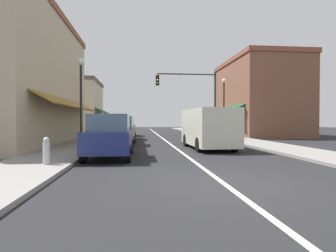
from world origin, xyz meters
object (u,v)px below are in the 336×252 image
(parked_car_second_left, at_px, (120,131))
(parked_car_far_left, at_px, (126,127))
(parked_car_nearest_left, at_px, (110,136))
(parked_car_third_left, at_px, (124,129))
(fire_hydrant, at_px, (46,151))
(street_lamp_left_near, at_px, (81,88))
(traffic_signal_mast_arm, at_px, (195,92))
(street_lamp_right_mid, at_px, (224,99))
(van_in_lane, at_px, (208,127))

(parked_car_second_left, bearing_deg, parked_car_far_left, 91.92)
(parked_car_far_left, bearing_deg, parked_car_nearest_left, -89.84)
(parked_car_third_left, xyz_separation_m, fire_hydrant, (-1.77, -13.09, -0.33))
(parked_car_second_left, xyz_separation_m, street_lamp_left_near, (-1.78, -2.70, 2.29))
(traffic_signal_mast_arm, distance_m, street_lamp_right_mid, 2.77)
(parked_car_nearest_left, xyz_separation_m, street_lamp_right_mid, (8.28, 11.23, 2.48))
(street_lamp_left_near, bearing_deg, fire_hydrant, -90.16)
(street_lamp_left_near, xyz_separation_m, street_lamp_right_mid, (10.03, 8.14, 0.19))
(parked_car_second_left, bearing_deg, fire_hydrant, -101.16)
(fire_hydrant, bearing_deg, parked_car_nearest_left, 52.38)
(parked_car_nearest_left, distance_m, van_in_lane, 5.82)
(street_lamp_right_mid, bearing_deg, street_lamp_left_near, -140.92)
(van_in_lane, height_order, fire_hydrant, van_in_lane)
(parked_car_nearest_left, bearing_deg, parked_car_second_left, 90.23)
(street_lamp_right_mid, bearing_deg, traffic_signal_mast_arm, 142.40)
(traffic_signal_mast_arm, xyz_separation_m, street_lamp_right_mid, (2.13, -1.64, -0.67))
(parked_car_far_left, xyz_separation_m, street_lamp_left_near, (-1.68, -12.75, 2.29))
(parked_car_third_left, height_order, street_lamp_right_mid, street_lamp_right_mid)
(street_lamp_left_near, relative_size, street_lamp_right_mid, 0.93)
(parked_car_second_left, distance_m, traffic_signal_mast_arm, 9.88)
(parked_car_nearest_left, bearing_deg, street_lamp_left_near, 120.03)
(parked_car_third_left, xyz_separation_m, parked_car_far_left, (-0.08, 5.02, 0.00))
(fire_hydrant, bearing_deg, parked_car_second_left, 77.49)
(parked_car_second_left, relative_size, fire_hydrant, 4.76)
(parked_car_third_left, relative_size, street_lamp_right_mid, 0.83)
(street_lamp_right_mid, distance_m, fire_hydrant, 17.07)
(traffic_signal_mast_arm, bearing_deg, parked_car_second_left, -130.82)
(parked_car_nearest_left, xyz_separation_m, traffic_signal_mast_arm, (6.15, 12.87, 3.15))
(parked_car_second_left, xyz_separation_m, parked_car_far_left, (-0.10, 10.04, 0.00))
(parked_car_far_left, relative_size, van_in_lane, 0.78)
(parked_car_far_left, bearing_deg, street_lamp_right_mid, -28.94)
(parked_car_nearest_left, bearing_deg, parked_car_third_left, 90.47)
(parked_car_nearest_left, relative_size, fire_hydrant, 4.73)
(parked_car_nearest_left, relative_size, van_in_lane, 0.79)
(street_lamp_left_near, distance_m, fire_hydrant, 5.97)
(parked_car_third_left, bearing_deg, van_in_lane, -56.28)
(parked_car_nearest_left, relative_size, parked_car_third_left, 0.99)
(traffic_signal_mast_arm, bearing_deg, parked_car_far_left, 154.55)
(parked_car_second_left, height_order, parked_car_third_left, same)
(parked_car_nearest_left, xyz_separation_m, street_lamp_left_near, (-1.75, 3.08, 2.29))
(van_in_lane, xyz_separation_m, street_lamp_right_mid, (3.41, 8.07, 2.21))
(parked_car_third_left, height_order, street_lamp_left_near, street_lamp_left_near)
(parked_car_far_left, relative_size, traffic_signal_mast_arm, 0.70)
(traffic_signal_mast_arm, distance_m, fire_hydrant, 17.45)
(parked_car_third_left, height_order, traffic_signal_mast_arm, traffic_signal_mast_arm)
(parked_car_second_left, height_order, fire_hydrant, parked_car_second_left)
(parked_car_third_left, relative_size, street_lamp_left_near, 0.88)
(parked_car_nearest_left, xyz_separation_m, parked_car_third_left, (0.01, 10.81, 0.00))
(street_lamp_right_mid, bearing_deg, fire_hydrant, -126.62)
(parked_car_second_left, relative_size, van_in_lane, 0.79)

